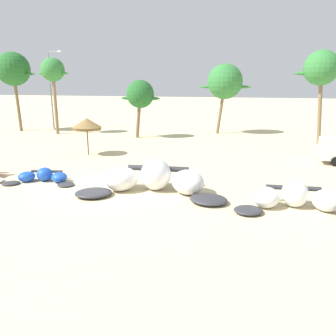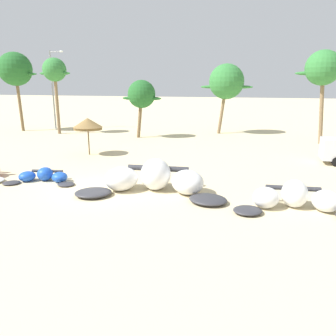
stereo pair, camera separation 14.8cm
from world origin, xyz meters
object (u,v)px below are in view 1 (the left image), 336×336
object	(u,v)px
kite_left_of_center	(154,180)
beach_umbrella_near_van	(87,124)
kite_center	(296,199)
palm_center_right	(321,69)
palm_center_left	(225,82)
palm_left_of_gap	(140,95)
palm_leftmost	(13,70)
lamppost_west	(52,86)
palm_left	(53,71)
kite_left	(43,177)

from	to	relation	value
kite_left_of_center	beach_umbrella_near_van	bearing A→B (deg)	136.76
kite_center	palm_center_right	world-z (taller)	palm_center_right
kite_left_of_center	kite_center	xyz separation A→B (m)	(7.18, -0.63, -0.16)
kite_center	palm_center_left	size ratio (longest dim) A/B	0.76
palm_left_of_gap	palm_center_left	bearing A→B (deg)	34.05
palm_left_of_gap	palm_leftmost	bearing A→B (deg)	176.77
palm_center_left	lamppost_west	bearing A→B (deg)	-175.08
palm_left	lamppost_west	xyz separation A→B (m)	(-2.82, 3.65, -1.65)
lamppost_west	beach_umbrella_near_van	bearing A→B (deg)	-47.73
kite_left_of_center	beach_umbrella_near_van	distance (m)	11.53
palm_leftmost	lamppost_west	distance (m)	4.66
kite_left	lamppost_west	distance (m)	25.67
kite_center	palm_center_left	distance (m)	25.10
kite_left	palm_left_of_gap	world-z (taller)	palm_left_of_gap
kite_center	palm_leftmost	distance (m)	36.93
beach_umbrella_near_van	palm_center_right	distance (m)	22.11
kite_center	palm_center_left	xyz separation A→B (m)	(-6.19, 23.72, 5.40)
palm_left	kite_center	bearing A→B (deg)	-36.22
kite_left_of_center	palm_left	world-z (taller)	palm_left
palm_left	palm_left_of_gap	bearing A→B (deg)	-0.39
palm_center_right	lamppost_west	xyz separation A→B (m)	(-30.90, 2.51, -1.65)
palm_center_left	palm_left_of_gap	bearing A→B (deg)	-145.95
beach_umbrella_near_van	palm_left	xyz separation A→B (m)	(-9.41, 9.80, 4.51)
kite_left	palm_left	world-z (taller)	palm_left
palm_center_left	kite_center	bearing A→B (deg)	-75.38
kite_left_of_center	palm_left_of_gap	world-z (taller)	palm_left_of_gap
palm_leftmost	palm_center_right	xyz separation A→B (m)	(34.09, 0.28, -0.30)
kite_left	kite_center	distance (m)	14.22
kite_left_of_center	palm_left_of_gap	bearing A→B (deg)	112.48
kite_left	palm_center_left	size ratio (longest dim) A/B	0.57
kite_left	kite_center	bearing A→B (deg)	-2.54
kite_left_of_center	palm_left_of_gap	xyz separation A→B (m)	(-7.25, 17.51, 3.92)
palm_center_left	lamppost_west	size ratio (longest dim) A/B	0.82
palm_left	palm_center_right	world-z (taller)	palm_center_right
kite_left_of_center	palm_center_left	xyz separation A→B (m)	(1.00, 23.08, 5.25)
palm_leftmost	palm_left_of_gap	distance (m)	16.70
palm_leftmost	palm_center_left	distance (m)	25.16
kite_center	palm_center_right	bearing A→B (deg)	80.58
kite_center	palm_leftmost	size ratio (longest dim) A/B	0.64
kite_center	palm_center_left	world-z (taller)	palm_center_left
kite_center	palm_left_of_gap	size ratio (longest dim) A/B	0.99
palm_left	kite_left_of_center	bearing A→B (deg)	-44.83
palm_leftmost	palm_left	bearing A→B (deg)	-8.14
palm_leftmost	palm_left	xyz separation A→B (m)	(6.00, -0.86, -0.29)
palm_left	lamppost_west	bearing A→B (deg)	127.66
kite_center	palm_center_right	distance (m)	20.69
palm_center_left	palm_center_right	world-z (taller)	palm_center_right
kite_left	palm_left_of_gap	distance (m)	18.04
kite_left	kite_left_of_center	world-z (taller)	kite_left_of_center
beach_umbrella_near_van	palm_leftmost	bearing A→B (deg)	145.34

